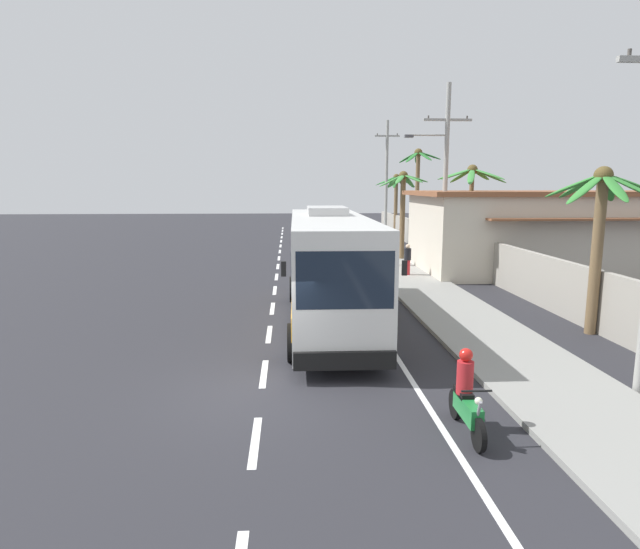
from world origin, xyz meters
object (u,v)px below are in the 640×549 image
Objects in this scene: palm_nearest at (396,192)px; palm_third at (471,188)px; pedestrian_near_kerb at (391,249)px; pedestrian_midwalk at (408,259)px; coach_bus_foreground at (329,264)px; palm_farthest at (418,180)px; motorcycle_beside_bus at (466,399)px; utility_pole_mid at (444,176)px; palm_fourth at (600,217)px; roadside_building at (545,231)px; palm_second at (403,198)px; utility_pole_far at (386,180)px.

palm_nearest is 0.99× the size of palm_third.
pedestrian_midwalk is at bearing -165.78° from pedestrian_near_kerb.
palm_farthest reaches higher than coach_bus_foreground.
motorcycle_beside_bus is 0.20× the size of utility_pole_mid.
palm_farthest reaches higher than palm_fourth.
palm_fourth is (3.74, -14.11, 2.67)m from pedestrian_near_kerb.
pedestrian_near_kerb is 0.30× the size of palm_nearest.
roadside_building is (4.10, -0.36, -2.36)m from palm_third.
utility_pole_mid is 6.83m from roadside_building.
utility_pole_mid is 10.35m from palm_farthest.
roadside_building is at bearing -34.29° from palm_second.
pedestrian_near_kerb is (2.54, 20.58, 0.40)m from motorcycle_beside_bus.
utility_pole_far reaches higher than motorcycle_beside_bus.
palm_second is 1.06× the size of palm_fourth.
palm_fourth reaches higher than pedestrian_midwalk.
motorcycle_beside_bus is 0.20× the size of utility_pole_far.
palm_fourth is at bearing -11.42° from pedestrian_midwalk.
utility_pole_far is at bearing 82.18° from motorcycle_beside_bus.
palm_nearest is at bearing 89.67° from palm_fourth.
palm_nearest is at bearing 80.51° from motorcycle_beside_bus.
pedestrian_near_kerb is 0.30× the size of palm_third.
pedestrian_near_kerb is 3.37m from pedestrian_midwalk.
palm_third is (1.96, 1.44, -0.61)m from utility_pole_mid.
palm_farthest is at bearing 91.34° from palm_fourth.
palm_nearest is (1.84, 21.11, -1.06)m from utility_pole_mid.
palm_third is (6.58, 19.05, 3.92)m from motorcycle_beside_bus.
utility_pole_far is at bearing 143.94° from pedestrian_midwalk.
palm_second is at bearing -13.48° from pedestrian_near_kerb.
roadside_building is at bearing -78.13° from palm_nearest.
pedestrian_midwalk reaches higher than motorcycle_beside_bus.
palm_farthest is (1.99, 4.50, 1.15)m from palm_second.
motorcycle_beside_bus is 9.53m from palm_fourth.
utility_pole_mid is at bearing -169.86° from roadside_building.
pedestrian_near_kerb is 0.18× the size of utility_pole_far.
palm_farthest is (1.16, 10.28, -0.10)m from utility_pole_mid.
palm_third reaches higher than pedestrian_midwalk.
utility_pole_far is 1.69× the size of palm_third.
pedestrian_midwalk is (2.76, 17.21, 0.31)m from motorcycle_beside_bus.
motorcycle_beside_bus is 21.59m from roadside_building.
coach_bus_foreground reaches higher than pedestrian_midwalk.
palm_fourth is at bearing -81.62° from palm_second.
palm_farthest is at bearing 134.57° from pedestrian_midwalk.
coach_bus_foreground is 1.17× the size of utility_pole_far.
motorcycle_beside_bus is at bearing -109.06° from palm_third.
palm_nearest is 0.79× the size of palm_farthest.
palm_fourth is at bearing 45.84° from motorcycle_beside_bus.
pedestrian_midwalk is 0.27× the size of palm_third.
utility_pole_far is 10.33m from palm_second.
utility_pole_mid reaches higher than pedestrian_near_kerb.
utility_pole_mid is 16.01m from utility_pole_far.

